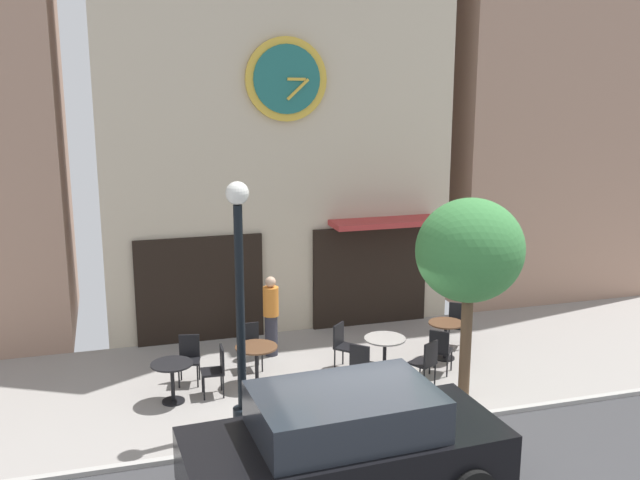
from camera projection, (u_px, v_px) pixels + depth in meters
ground_plane at (363, 438)px, 11.39m from camera, size 24.10×10.23×0.13m
clock_building at (271, 64)px, 16.15m from camera, size 7.76×4.03×11.41m
neighbor_building_right at (531, 44)px, 18.97m from camera, size 5.66×4.65×12.93m
street_lamp at (240, 308)px, 11.21m from camera, size 0.36×0.36×4.05m
street_tree at (470, 252)px, 12.21m from camera, size 1.89×1.70×3.60m
cafe_table_rightmost at (172, 374)px, 12.51m from camera, size 0.73×0.73×0.73m
cafe_table_center_right at (257, 356)px, 13.21m from camera, size 0.78×0.78×0.76m
cafe_table_near_curb at (385, 348)px, 13.60m from camera, size 0.79×0.79×0.77m
cafe_table_center_left at (446, 333)px, 14.46m from camera, size 0.71×0.71×0.77m
cafe_chair_curbside at (217, 367)px, 12.79m from camera, size 0.42×0.42×0.90m
cafe_chair_near_lamp at (457, 321)px, 15.24m from camera, size 0.56×0.56×0.90m
cafe_chair_left_end at (426, 360)px, 13.12m from camera, size 0.54×0.54×0.90m
cafe_chair_right_end at (440, 348)px, 13.72m from camera, size 0.56×0.56×0.90m
cafe_chair_mid_row at (189, 355)px, 13.34m from camera, size 0.48×0.48×0.90m
cafe_chair_outer at (343, 343)px, 13.99m from camera, size 0.57×0.57×0.90m
cafe_chair_near_tree at (361, 363)px, 12.99m from camera, size 0.57×0.57×0.90m
cafe_chair_facing_wall at (250, 342)px, 14.00m from camera, size 0.41×0.41×0.90m
pedestrian_orange at (271, 315)px, 14.60m from camera, size 0.42×0.42×1.67m
parked_car_black at (345, 446)px, 9.58m from camera, size 4.39×2.19×1.55m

